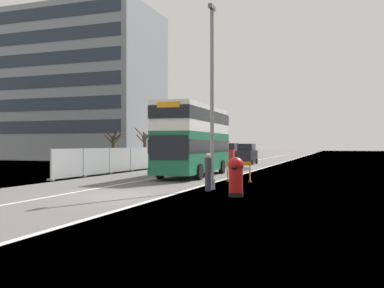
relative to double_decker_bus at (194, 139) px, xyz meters
name	(u,v)px	position (x,y,z in m)	size (l,w,h in m)	color
ground	(132,197)	(1.31, -11.83, -2.60)	(140.00, 280.00, 0.10)	#565451
double_decker_bus	(194,139)	(0.00, 0.00, 0.00)	(3.11, 10.39, 4.80)	#196042
lamppost_foreground	(212,102)	(3.77, -8.23, 1.66)	(0.29, 0.70, 8.90)	gray
red_pillar_postbox	(236,175)	(5.53, -10.62, -1.65)	(0.65, 0.65, 1.65)	black
roadworks_barrier	(239,169)	(4.03, -3.78, -1.82)	(1.46, 0.46, 1.19)	orange
construction_site_fence	(130,160)	(-6.77, 3.48, -1.62)	(0.44, 20.60, 1.96)	#A8AAAD
car_oncoming_near	(246,155)	(-0.36, 18.39, -1.50)	(1.93, 3.81, 2.26)	black
car_receding_mid	(230,153)	(-4.54, 27.62, -1.47)	(1.98, 4.02, 2.33)	maroon
bare_tree_far_verge_near	(113,146)	(-14.51, 14.14, -0.54)	(2.47, 2.74, 3.90)	#4C3D2D
bare_tree_far_verge_mid	(145,144)	(-14.66, 22.53, -0.31)	(2.48, 2.79, 4.31)	#4C3D2D
bare_tree_far_verge_far	(206,141)	(-14.63, 48.66, 0.26)	(2.71, 2.52, 5.93)	#4C3D2D
pedestrian_at_kerb	(208,172)	(3.78, -8.91, -1.67)	(0.34, 0.34, 1.76)	#2D3342
backdrop_office_block	(70,87)	(-30.31, 28.37, 8.53)	(27.08, 13.92, 22.17)	gray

